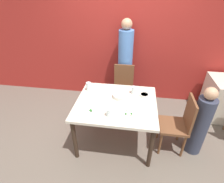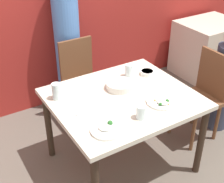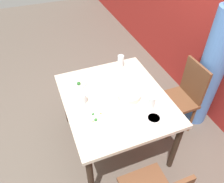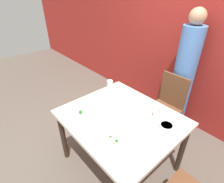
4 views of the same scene
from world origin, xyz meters
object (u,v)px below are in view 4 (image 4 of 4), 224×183
object	(u,v)px
chair_adult_spot	(166,105)
bowl_curry	(133,111)
person_adult	(183,78)
plate_rice_adult	(77,112)
glass_water_tall	(157,112)

from	to	relation	value
chair_adult_spot	bowl_curry	distance (m)	0.78
person_adult	plate_rice_adult	world-z (taller)	person_adult
person_adult	glass_water_tall	distance (m)	0.92
person_adult	bowl_curry	xyz separation A→B (m)	(0.02, -1.03, -0.03)
plate_rice_adult	glass_water_tall	bearing A→B (deg)	44.96
chair_adult_spot	plate_rice_adult	distance (m)	1.26
bowl_curry	glass_water_tall	distance (m)	0.24
bowl_curry	glass_water_tall	bearing A→B (deg)	36.44
chair_adult_spot	plate_rice_adult	xyz separation A→B (m)	(-0.38, -1.17, 0.26)
chair_adult_spot	bowl_curry	bearing A→B (deg)	-88.40
chair_adult_spot	bowl_curry	world-z (taller)	chair_adult_spot
person_adult	glass_water_tall	bearing A→B (deg)	-76.50
bowl_curry	plate_rice_adult	distance (m)	0.60
chair_adult_spot	bowl_curry	size ratio (longest dim) A/B	3.91
glass_water_tall	chair_adult_spot	bearing A→B (deg)	110.22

